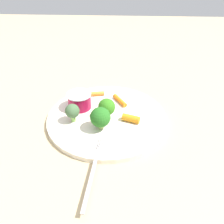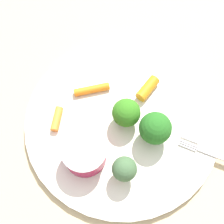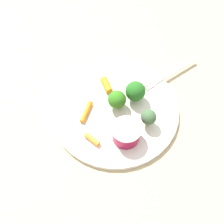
# 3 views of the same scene
# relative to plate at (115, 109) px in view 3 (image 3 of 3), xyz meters

# --- Properties ---
(ground_plane) EXTENTS (2.40, 2.40, 0.00)m
(ground_plane) POSITION_rel_plate_xyz_m (0.00, 0.00, -0.01)
(ground_plane) COLOR tan
(plate) EXTENTS (0.30, 0.30, 0.01)m
(plate) POSITION_rel_plate_xyz_m (0.00, 0.00, 0.00)
(plate) COLOR silver
(plate) RESTS_ON ground_plane
(sauce_cup) EXTENTS (0.06, 0.06, 0.04)m
(sauce_cup) POSITION_rel_plate_xyz_m (0.03, 0.08, 0.03)
(sauce_cup) COLOR maroon
(sauce_cup) RESTS_ON plate
(broccoli_floret_0) EXTENTS (0.04, 0.04, 0.05)m
(broccoli_floret_0) POSITION_rel_plate_xyz_m (-0.01, 0.00, 0.03)
(broccoli_floret_0) COLOR #81C170
(broccoli_floret_0) RESTS_ON plate
(broccoli_floret_1) EXTENTS (0.03, 0.03, 0.05)m
(broccoli_floret_1) POSITION_rel_plate_xyz_m (-0.03, 0.08, 0.04)
(broccoli_floret_1) COLOR #8DBF5E
(broccoli_floret_1) RESTS_ON plate
(broccoli_floret_2) EXTENTS (0.05, 0.05, 0.06)m
(broccoli_floret_2) POSITION_rel_plate_xyz_m (-0.05, 0.01, 0.04)
(broccoli_floret_2) COLOR #99B65E
(broccoli_floret_2) RESTS_ON plate
(carrot_stick_0) EXTENTS (0.06, 0.04, 0.01)m
(carrot_stick_0) POSITION_rel_plate_xyz_m (0.06, -0.03, 0.01)
(carrot_stick_0) COLOR orange
(carrot_stick_0) RESTS_ON plate
(carrot_stick_1) EXTENTS (0.03, 0.05, 0.02)m
(carrot_stick_1) POSITION_rel_plate_xyz_m (-0.02, -0.06, 0.01)
(carrot_stick_1) COLOR orange
(carrot_stick_1) RESTS_ON plate
(carrot_stick_2) EXTENTS (0.02, 0.04, 0.01)m
(carrot_stick_2) POSITION_rel_plate_xyz_m (0.09, 0.03, 0.01)
(carrot_stick_2) COLOR orange
(carrot_stick_2) RESTS_ON plate
(fork) EXTENTS (0.17, 0.02, 0.00)m
(fork) POSITION_rel_plate_xyz_m (-0.18, 0.01, 0.01)
(fork) COLOR #BCB5B5
(fork) RESTS_ON plate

